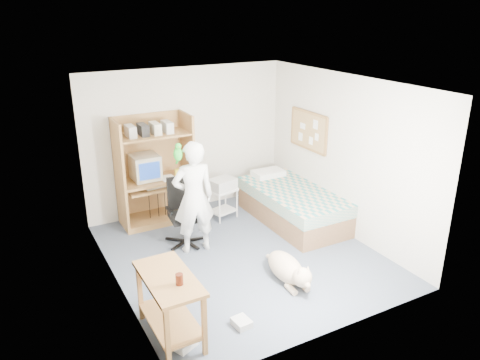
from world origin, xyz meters
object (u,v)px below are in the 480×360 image
Objects in this scene: dog at (288,269)px; printer_cart at (223,199)px; office_chair at (184,220)px; person at (194,198)px; bed at (292,205)px; side_desk at (170,297)px; computer_hutch at (155,174)px.

printer_cart is at bearing 90.75° from dog.
office_chair is 1.04m from printer_cart.
printer_cart is (0.87, 0.82, -0.49)m from person.
office_chair is at bearing 175.23° from bed.
dog is (0.78, -1.67, -0.18)m from office_chair.
bed reaches higher than dog.
side_desk is 0.99× the size of office_chair.
computer_hutch is at bearing 112.81° from dog.
office_chair is 1.91× the size of printer_cart.
bed is 1.88m from dog.
bed reaches higher than printer_cart.
computer_hutch is 1.07m from office_chair.
printer_cart is (0.91, 0.51, -0.01)m from office_chair.
bed is at bearing -48.55° from printer_cart.
dog is (0.74, -1.37, -0.66)m from person.
side_desk is 1.98m from person.
side_desk is (-2.85, -1.82, 0.21)m from bed.
bed is 1.84× the size of dog.
dog is 2.07× the size of printer_cart.
printer_cart is at bearing 145.63° from bed.
dog is at bearing -58.43° from office_chair.
bed is at bearing -168.98° from person.
computer_hutch is 1.78× the size of office_chair.
person is at bearing -82.99° from computer_hutch.
computer_hutch is 3.08m from side_desk.
bed is 1.19m from printer_cart.
person reaches higher than dog.
person reaches higher than bed.
printer_cart is at bearing 53.02° from side_desk.
bed is 3.39m from side_desk.
computer_hutch is 1.07× the size of person.
printer_cart reaches higher than dog.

